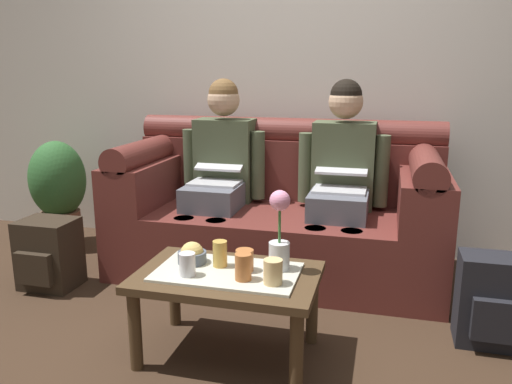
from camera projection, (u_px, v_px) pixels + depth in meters
name	position (u px, v px, depth m)	size (l,w,h in m)	color
ground_plane	(222.00, 365.00, 2.24)	(14.00, 14.00, 0.00)	#382619
back_wall_patterned	(296.00, 44.00, 3.51)	(6.00, 0.12, 2.90)	silver
couch	(279.00, 214.00, 3.25)	(2.02, 0.88, 0.96)	maroon
person_left	(220.00, 167.00, 3.28)	(0.56, 0.67, 1.22)	#595B66
person_right	(342.00, 173.00, 3.09)	(0.56, 0.67, 1.22)	#595B66
coffee_table	(227.00, 285.00, 2.25)	(0.80, 0.52, 0.41)	#47331E
flower_vase	(279.00, 233.00, 2.22)	(0.09, 0.09, 0.36)	silver
snack_bowl	(192.00, 255.00, 2.32)	(0.13, 0.13, 0.11)	#4C5666
cup_near_left	(220.00, 254.00, 2.27)	(0.06, 0.06, 0.12)	gold
cup_near_right	(245.00, 260.00, 2.23)	(0.08, 0.08, 0.10)	#B26633
cup_far_center	(243.00, 267.00, 2.13)	(0.07, 0.07, 0.11)	#B26633
cup_far_left	(273.00, 272.00, 2.09)	(0.08, 0.08, 0.10)	#DBB77A
cup_far_right	(188.00, 264.00, 2.18)	(0.07, 0.07, 0.10)	silver
backpack_left	(49.00, 254.00, 3.01)	(0.32, 0.30, 0.41)	#2D2319
backpack_right	(497.00, 302.00, 2.37)	(0.36, 0.25, 0.44)	black
potted_plant	(58.00, 188.00, 3.70)	(0.40, 0.40, 0.78)	brown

